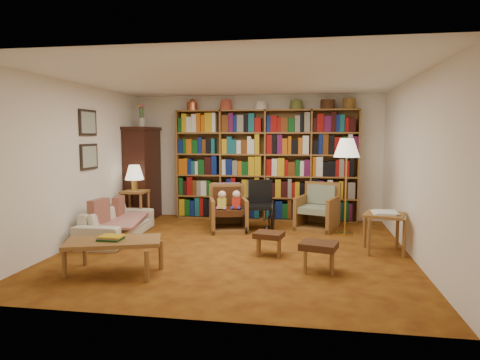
% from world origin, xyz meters
% --- Properties ---
extents(floor, '(5.00, 5.00, 0.00)m').
position_xyz_m(floor, '(0.00, 0.00, 0.00)').
color(floor, '#905716').
rests_on(floor, ground).
extents(ceiling, '(5.00, 5.00, 0.00)m').
position_xyz_m(ceiling, '(0.00, 0.00, 2.50)').
color(ceiling, white).
rests_on(ceiling, wall_back).
extents(wall_back, '(5.00, 0.00, 5.00)m').
position_xyz_m(wall_back, '(0.00, 2.50, 1.25)').
color(wall_back, white).
rests_on(wall_back, floor).
extents(wall_front, '(5.00, 0.00, 5.00)m').
position_xyz_m(wall_front, '(0.00, -2.50, 1.25)').
color(wall_front, white).
rests_on(wall_front, floor).
extents(wall_left, '(0.00, 5.00, 5.00)m').
position_xyz_m(wall_left, '(-2.50, 0.00, 1.25)').
color(wall_left, white).
rests_on(wall_left, floor).
extents(wall_right, '(0.00, 5.00, 5.00)m').
position_xyz_m(wall_right, '(2.50, 0.00, 1.25)').
color(wall_right, white).
rests_on(wall_right, floor).
extents(bookshelf, '(3.60, 0.30, 2.42)m').
position_xyz_m(bookshelf, '(0.20, 2.33, 1.17)').
color(bookshelf, olive).
rests_on(bookshelf, floor).
extents(curio_cabinet, '(0.50, 0.95, 2.40)m').
position_xyz_m(curio_cabinet, '(-2.25, 2.00, 0.95)').
color(curio_cabinet, '#34150E').
rests_on(curio_cabinet, floor).
extents(framed_pictures, '(0.03, 0.52, 0.97)m').
position_xyz_m(framed_pictures, '(-2.48, 0.30, 1.62)').
color(framed_pictures, black).
rests_on(framed_pictures, wall_left).
extents(sofa, '(1.80, 0.78, 0.52)m').
position_xyz_m(sofa, '(-2.05, 0.35, 0.26)').
color(sofa, beige).
rests_on(sofa, floor).
extents(sofa_throw, '(0.93, 1.42, 0.04)m').
position_xyz_m(sofa_throw, '(-2.00, 0.35, 0.30)').
color(sofa_throw, beige).
rests_on(sofa_throw, sofa).
extents(cushion_left, '(0.15, 0.37, 0.36)m').
position_xyz_m(cushion_left, '(-2.18, 0.70, 0.45)').
color(cushion_left, maroon).
rests_on(cushion_left, sofa).
extents(cushion_right, '(0.19, 0.43, 0.42)m').
position_xyz_m(cushion_right, '(-2.18, -0.00, 0.45)').
color(cushion_right, maroon).
rests_on(cushion_right, sofa).
extents(side_table_lamp, '(0.46, 0.46, 0.67)m').
position_xyz_m(side_table_lamp, '(-2.15, 1.34, 0.50)').
color(side_table_lamp, olive).
rests_on(side_table_lamp, floor).
extents(table_lamp, '(0.35, 0.35, 0.48)m').
position_xyz_m(table_lamp, '(-2.15, 1.34, 0.99)').
color(table_lamp, gold).
rests_on(table_lamp, side_table_lamp).
extents(armchair_leather, '(0.83, 0.84, 0.83)m').
position_xyz_m(armchair_leather, '(-0.34, 1.28, 0.34)').
color(armchair_leather, olive).
rests_on(armchair_leather, floor).
extents(armchair_sage, '(0.89, 0.89, 0.83)m').
position_xyz_m(armchair_sage, '(1.22, 1.65, 0.32)').
color(armchair_sage, olive).
rests_on(armchair_sage, floor).
extents(wheelchair, '(0.51, 0.72, 0.90)m').
position_xyz_m(wheelchair, '(0.20, 1.35, 0.41)').
color(wheelchair, black).
rests_on(wheelchair, floor).
extents(floor_lamp, '(0.44, 0.44, 1.65)m').
position_xyz_m(floor_lamp, '(1.69, 1.26, 1.42)').
color(floor_lamp, gold).
rests_on(floor_lamp, floor).
extents(side_table_papers, '(0.68, 0.68, 0.60)m').
position_xyz_m(side_table_papers, '(2.15, 0.17, 0.49)').
color(side_table_papers, olive).
rests_on(side_table_papers, floor).
extents(footstool_a, '(0.45, 0.41, 0.33)m').
position_xyz_m(footstool_a, '(0.52, -0.25, 0.27)').
color(footstool_a, '#442212').
rests_on(footstool_a, floor).
extents(footstool_b, '(0.51, 0.47, 0.37)m').
position_xyz_m(footstool_b, '(1.20, -0.87, 0.30)').
color(footstool_b, '#442212').
rests_on(footstool_b, floor).
extents(coffee_table, '(1.25, 0.89, 0.47)m').
position_xyz_m(coffee_table, '(-1.30, -1.35, 0.37)').
color(coffee_table, olive).
rests_on(coffee_table, floor).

